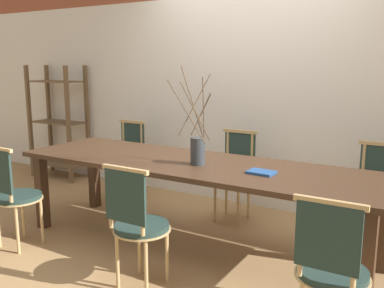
{
  "coord_description": "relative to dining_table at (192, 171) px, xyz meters",
  "views": [
    {
      "loc": [
        1.76,
        -2.96,
        1.55
      ],
      "look_at": [
        0.0,
        0.0,
        0.89
      ],
      "focal_mm": 40.0,
      "sensor_mm": 36.0,
      "label": 1
    }
  ],
  "objects": [
    {
      "name": "chair_near_center",
      "position": [
        1.32,
        -0.78,
        -0.17
      ],
      "size": [
        0.4,
        0.4,
        0.89
      ],
      "color": "#233833",
      "rests_on": "ground_plane"
    },
    {
      "name": "chair_far_leftend",
      "position": [
        -1.34,
        0.78,
        -0.17
      ],
      "size": [
        0.4,
        0.4,
        0.89
      ],
      "rotation": [
        0.0,
        0.0,
        3.14
      ],
      "color": "#233833",
      "rests_on": "ground_plane"
    },
    {
      "name": "chair_far_center",
      "position": [
        1.33,
        0.78,
        -0.17
      ],
      "size": [
        0.4,
        0.4,
        0.89
      ],
      "rotation": [
        0.0,
        0.0,
        3.14
      ],
      "color": "#233833",
      "rests_on": "ground_plane"
    },
    {
      "name": "shelving_rack",
      "position": [
        -2.73,
        1.04,
        0.09
      ],
      "size": [
        0.78,
        0.38,
        1.52
      ],
      "color": "brown",
      "rests_on": "ground_plane"
    },
    {
      "name": "dining_table",
      "position": [
        0.0,
        0.0,
        0.0
      ],
      "size": [
        3.1,
        0.91,
        0.74
      ],
      "color": "#422B1C",
      "rests_on": "ground_plane"
    },
    {
      "name": "book_stack",
      "position": [
        0.64,
        -0.06,
        0.09
      ],
      "size": [
        0.2,
        0.16,
        0.02
      ],
      "color": "#234C8C",
      "rests_on": "dining_table"
    },
    {
      "name": "vase_centerpiece",
      "position": [
        0.09,
        -0.06,
        0.22
      ],
      "size": [
        0.36,
        0.37,
        0.79
      ],
      "color": "#33383D",
      "rests_on": "dining_table"
    },
    {
      "name": "wall_rear",
      "position": [
        0.0,
        1.3,
        0.94
      ],
      "size": [
        12.0,
        0.06,
        3.2
      ],
      "color": "white",
      "rests_on": "ground_plane"
    },
    {
      "name": "chair_near_left",
      "position": [
        0.03,
        -0.78,
        -0.17
      ],
      "size": [
        0.4,
        0.4,
        0.89
      ],
      "color": "#233833",
      "rests_on": "ground_plane"
    },
    {
      "name": "chair_far_left",
      "position": [
        0.03,
        0.78,
        -0.17
      ],
      "size": [
        0.4,
        0.4,
        0.89
      ],
      "rotation": [
        0.0,
        0.0,
        3.14
      ],
      "color": "#233833",
      "rests_on": "ground_plane"
    },
    {
      "name": "ground_plane",
      "position": [
        0.0,
        0.0,
        -0.66
      ],
      "size": [
        16.0,
        16.0,
        0.0
      ],
      "primitive_type": "plane",
      "color": "#A87F51"
    },
    {
      "name": "chair_near_leftend",
      "position": [
        -1.28,
        -0.78,
        -0.17
      ],
      "size": [
        0.4,
        0.4,
        0.89
      ],
      "color": "#233833",
      "rests_on": "ground_plane"
    }
  ]
}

